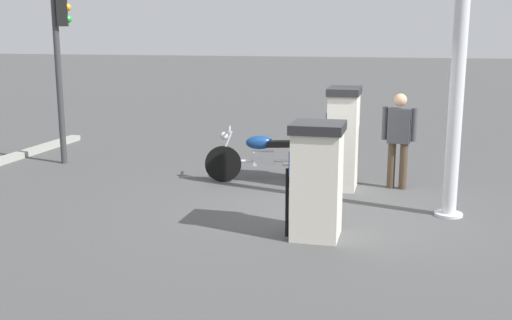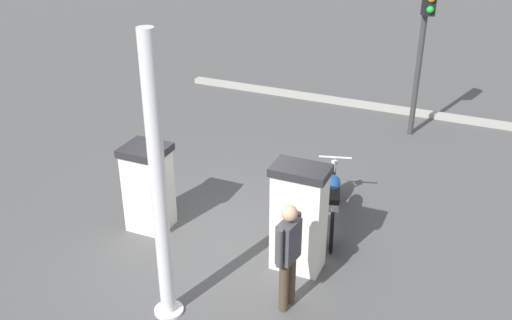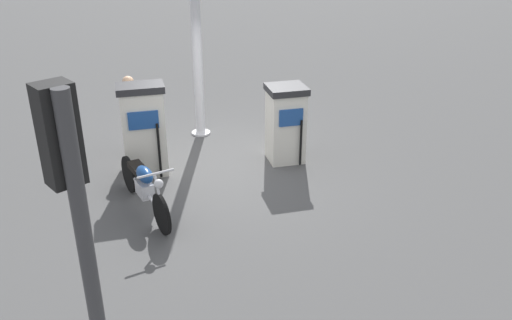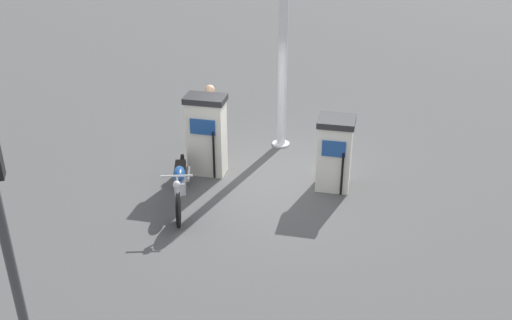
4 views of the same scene
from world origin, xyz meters
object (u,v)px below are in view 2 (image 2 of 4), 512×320
object	(u,v)px
motorcycle_near_pump	(333,198)
fuel_pump_near	(299,218)
fuel_pump_far	(149,187)
canopy_support_pole	(159,192)
roadside_traffic_light	(424,32)
attendant_person	(288,251)

from	to	relation	value
motorcycle_near_pump	fuel_pump_near	bearing A→B (deg)	176.42
fuel_pump_far	canopy_support_pole	xyz separation A→B (m)	(-1.69, -1.40, 1.12)
fuel_pump_near	canopy_support_pole	xyz separation A→B (m)	(-1.69, 1.22, 1.02)
motorcycle_near_pump	roadside_traffic_light	bearing A→B (deg)	-6.51
fuel_pump_near	roadside_traffic_light	world-z (taller)	roadside_traffic_light
fuel_pump_near	roadside_traffic_light	distance (m)	5.82
fuel_pump_far	attendant_person	world-z (taller)	attendant_person
fuel_pump_far	attendant_person	xyz separation A→B (m)	(-0.90, -2.82, 0.16)
motorcycle_near_pump	canopy_support_pole	xyz separation A→B (m)	(-3.07, 1.30, 1.40)
fuel_pump_near	fuel_pump_far	size ratio (longest dim) A/B	1.14
fuel_pump_near	fuel_pump_far	distance (m)	2.62
fuel_pump_near	attendant_person	xyz separation A→B (m)	(-0.90, -0.20, 0.05)
motorcycle_near_pump	roadside_traffic_light	xyz separation A→B (m)	(4.22, -0.48, 1.87)
fuel_pump_far	roadside_traffic_light	xyz separation A→B (m)	(5.59, -3.19, 1.60)
motorcycle_near_pump	attendant_person	distance (m)	2.32
attendant_person	canopy_support_pole	world-z (taller)	canopy_support_pole
fuel_pump_far	motorcycle_near_pump	size ratio (longest dim) A/B	0.71
fuel_pump_far	roadside_traffic_light	world-z (taller)	roadside_traffic_light
motorcycle_near_pump	attendant_person	xyz separation A→B (m)	(-2.28, -0.11, 0.43)
canopy_support_pole	fuel_pump_far	bearing A→B (deg)	39.73
canopy_support_pole	roadside_traffic_light	bearing A→B (deg)	-13.76
canopy_support_pole	attendant_person	bearing A→B (deg)	-60.74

